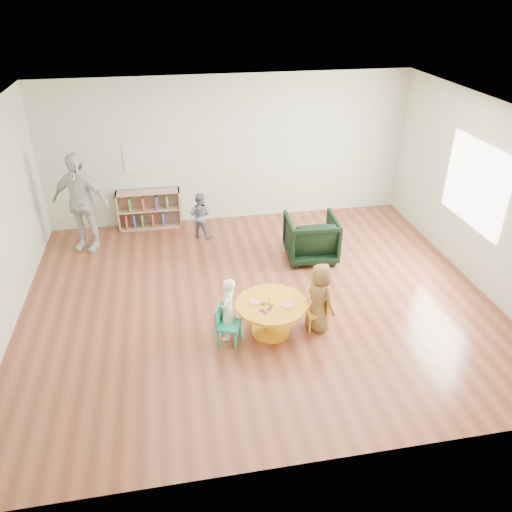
{
  "coord_description": "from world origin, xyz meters",
  "views": [
    {
      "loc": [
        -1.17,
        -6.22,
        4.33
      ],
      "look_at": [
        -0.08,
        -0.3,
        0.92
      ],
      "focal_mm": 35.0,
      "sensor_mm": 36.0,
      "label": 1
    }
  ],
  "objects_px": {
    "kid_chair_right": "(320,311)",
    "child_right": "(320,297)",
    "bookshelf": "(149,209)",
    "child_left": "(228,309)",
    "armchair": "(311,238)",
    "activity_table": "(271,312)",
    "kid_chair_left": "(226,323)",
    "adult_caretaker": "(81,202)",
    "toddler": "(200,215)"
  },
  "relations": [
    {
      "from": "armchair",
      "to": "toddler",
      "type": "relative_size",
      "value": 0.98
    },
    {
      "from": "kid_chair_left",
      "to": "kid_chair_right",
      "type": "height_order",
      "value": "kid_chair_left"
    },
    {
      "from": "bookshelf",
      "to": "child_right",
      "type": "distance_m",
      "value": 4.38
    },
    {
      "from": "kid_chair_left",
      "to": "kid_chair_right",
      "type": "xyz_separation_m",
      "value": [
        1.32,
        0.08,
        -0.02
      ]
    },
    {
      "from": "child_right",
      "to": "activity_table",
      "type": "bearing_deg",
      "value": 64.98
    },
    {
      "from": "child_left",
      "to": "adult_caretaker",
      "type": "height_order",
      "value": "adult_caretaker"
    },
    {
      "from": "child_left",
      "to": "adult_caretaker",
      "type": "distance_m",
      "value": 3.73
    },
    {
      "from": "bookshelf",
      "to": "child_left",
      "type": "height_order",
      "value": "child_left"
    },
    {
      "from": "bookshelf",
      "to": "adult_caretaker",
      "type": "relative_size",
      "value": 0.68
    },
    {
      "from": "bookshelf",
      "to": "child_right",
      "type": "xyz_separation_m",
      "value": [
        2.31,
        -3.72,
        0.14
      ]
    },
    {
      "from": "activity_table",
      "to": "armchair",
      "type": "distance_m",
      "value": 2.21
    },
    {
      "from": "child_left",
      "to": "child_right",
      "type": "height_order",
      "value": "child_right"
    },
    {
      "from": "activity_table",
      "to": "kid_chair_left",
      "type": "bearing_deg",
      "value": -171.27
    },
    {
      "from": "activity_table",
      "to": "child_left",
      "type": "bearing_deg",
      "value": 179.96
    },
    {
      "from": "child_right",
      "to": "kid_chair_left",
      "type": "bearing_deg",
      "value": 70.24
    },
    {
      "from": "kid_chair_right",
      "to": "child_right",
      "type": "distance_m",
      "value": 0.23
    },
    {
      "from": "bookshelf",
      "to": "child_left",
      "type": "xyz_separation_m",
      "value": [
        1.05,
        -3.7,
        0.09
      ]
    },
    {
      "from": "activity_table",
      "to": "bookshelf",
      "type": "distance_m",
      "value": 4.05
    },
    {
      "from": "child_left",
      "to": "toddler",
      "type": "height_order",
      "value": "child_left"
    },
    {
      "from": "armchair",
      "to": "child_right",
      "type": "height_order",
      "value": "child_right"
    },
    {
      "from": "kid_chair_left",
      "to": "child_right",
      "type": "height_order",
      "value": "child_right"
    },
    {
      "from": "bookshelf",
      "to": "armchair",
      "type": "xyz_separation_m",
      "value": [
        2.75,
        -1.78,
        0.03
      ]
    },
    {
      "from": "armchair",
      "to": "adult_caretaker",
      "type": "bearing_deg",
      "value": -12.31
    },
    {
      "from": "kid_chair_right",
      "to": "bookshelf",
      "type": "bearing_deg",
      "value": 36.39
    },
    {
      "from": "armchair",
      "to": "child_left",
      "type": "height_order",
      "value": "child_left"
    },
    {
      "from": "activity_table",
      "to": "kid_chair_left",
      "type": "distance_m",
      "value": 0.65
    },
    {
      "from": "child_left",
      "to": "toddler",
      "type": "xyz_separation_m",
      "value": [
        -0.11,
        3.08,
        -0.02
      ]
    },
    {
      "from": "activity_table",
      "to": "kid_chair_left",
      "type": "height_order",
      "value": "kid_chair_left"
    },
    {
      "from": "armchair",
      "to": "child_right",
      "type": "xyz_separation_m",
      "value": [
        -0.44,
        -1.94,
        0.12
      ]
    },
    {
      "from": "armchair",
      "to": "adult_caretaker",
      "type": "xyz_separation_m",
      "value": [
        -3.85,
        1.09,
        0.49
      ]
    },
    {
      "from": "child_left",
      "to": "kid_chair_right",
      "type": "bearing_deg",
      "value": 113.4
    },
    {
      "from": "activity_table",
      "to": "toddler",
      "type": "bearing_deg",
      "value": 102.75
    },
    {
      "from": "activity_table",
      "to": "adult_caretaker",
      "type": "distance_m",
      "value": 4.12
    },
    {
      "from": "armchair",
      "to": "bookshelf",
      "type": "bearing_deg",
      "value": -29.4
    },
    {
      "from": "child_left",
      "to": "toddler",
      "type": "distance_m",
      "value": 3.08
    },
    {
      "from": "bookshelf",
      "to": "toddler",
      "type": "relative_size",
      "value": 1.37
    },
    {
      "from": "activity_table",
      "to": "kid_chair_right",
      "type": "xyz_separation_m",
      "value": [
        0.68,
        -0.02,
        -0.05
      ]
    },
    {
      "from": "activity_table",
      "to": "kid_chair_right",
      "type": "bearing_deg",
      "value": -1.4
    },
    {
      "from": "armchair",
      "to": "child_left",
      "type": "bearing_deg",
      "value": 52.04
    },
    {
      "from": "kid_chair_left",
      "to": "adult_caretaker",
      "type": "distance_m",
      "value": 3.8
    },
    {
      "from": "toddler",
      "to": "bookshelf",
      "type": "bearing_deg",
      "value": -4.69
    },
    {
      "from": "bookshelf",
      "to": "child_left",
      "type": "distance_m",
      "value": 3.84
    },
    {
      "from": "child_right",
      "to": "armchair",
      "type": "bearing_deg",
      "value": -35.69
    },
    {
      "from": "kid_chair_left",
      "to": "bookshelf",
      "type": "distance_m",
      "value": 3.93
    },
    {
      "from": "child_right",
      "to": "adult_caretaker",
      "type": "relative_size",
      "value": 0.57
    },
    {
      "from": "armchair",
      "to": "toddler",
      "type": "height_order",
      "value": "toddler"
    },
    {
      "from": "kid_chair_right",
      "to": "child_left",
      "type": "xyz_separation_m",
      "value": [
        -1.27,
        0.02,
        0.18
      ]
    },
    {
      "from": "armchair",
      "to": "kid_chair_left",
      "type": "bearing_deg",
      "value": 52.71
    },
    {
      "from": "armchair",
      "to": "child_right",
      "type": "bearing_deg",
      "value": 80.86
    },
    {
      "from": "armchair",
      "to": "child_left",
      "type": "distance_m",
      "value": 2.56
    }
  ]
}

